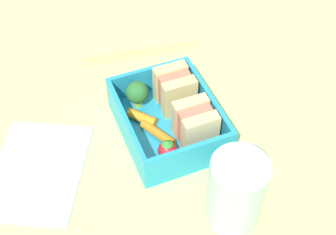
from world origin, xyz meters
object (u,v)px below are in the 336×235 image
Objects in this scene: sandwich_left at (175,89)px; carrot_stick_left at (158,133)px; carrot_stick_far_left at (142,118)px; strawberry_far_left at (167,149)px; drinking_glass at (236,192)px; folded_napkin at (38,173)px; chopstick_pair at (140,52)px; broccoli_floret at (137,93)px; sandwich_center_left at (195,124)px.

sandwich_left reaches higher than carrot_stick_left.
strawberry_far_left reaches higher than carrot_stick_far_left.
carrot_stick_left is 3.54cm from strawberry_far_left.
folded_napkin is at bearing -125.37° from drinking_glass.
chopstick_pair is 25.89cm from folded_napkin.
folded_napkin is (-4.26, -15.77, -2.33)cm from strawberry_far_left.
broccoli_floret reaches higher than strawberry_far_left.
carrot_stick_far_left is at bearing -135.22° from sandwich_center_left.
sandwich_center_left is 0.56× the size of drinking_glass.
broccoli_floret is 9.81cm from strawberry_far_left.
strawberry_far_left reaches higher than chopstick_pair.
sandwich_center_left reaches higher than carrot_stick_far_left.
broccoli_floret reaches higher than carrot_stick_far_left.
drinking_glass reaches higher than sandwich_left.
folded_napkin is at bearing -79.11° from sandwich_left.
sandwich_left is at bearing 151.83° from strawberry_far_left.
sandwich_center_left is at bearing 44.78° from carrot_stick_far_left.
carrot_stick_far_left is 6.84cm from strawberry_far_left.
drinking_glass is at bearing 13.45° from broccoli_floret.
carrot_stick_far_left is at bearing -8.51° from broccoli_floret.
sandwich_center_left is 20.67cm from folded_napkin.
chopstick_pair is (-11.44, 4.32, -3.21)cm from broccoli_floret.
chopstick_pair is (-17.72, 3.76, -1.44)cm from carrot_stick_left.
drinking_glass is at bearing 22.93° from strawberry_far_left.
sandwich_center_left reaches higher than broccoli_floret.
folded_napkin is at bearing -98.13° from sandwich_center_left.
sandwich_left and sandwich_center_left have the same top height.
drinking_glass is (18.04, -0.16, 0.91)cm from sandwich_left.
drinking_glass is (16.65, 5.15, 2.97)cm from carrot_stick_far_left.
broccoli_floret is 0.26× the size of folded_napkin.
sandwich_left reaches higher than folded_napkin.
sandwich_center_left reaches higher than strawberry_far_left.
carrot_stick_far_left is at bearing -171.92° from strawberry_far_left.
sandwich_center_left is at bearing 64.26° from carrot_stick_left.
chopstick_pair is (-21.18, 3.82, -2.18)cm from strawberry_far_left.
sandwich_center_left is at bearing 0.00° from sandwich_left.
carrot_stick_far_left reaches higher than folded_napkin.
drinking_glass is at bearing 17.18° from carrot_stick_far_left.
sandwich_left is 5.87cm from carrot_stick_far_left.
sandwich_left reaches higher than strawberry_far_left.
chopstick_pair is 31.42cm from drinking_glass.
broccoli_floret is at bearing -108.27° from sandwich_left.
carrot_stick_left is (3.28, 1.01, -0.08)cm from carrot_stick_far_left.
carrot_stick_far_left is 15.29cm from chopstick_pair.
folded_napkin is (16.92, -19.59, -0.15)cm from chopstick_pair.
sandwich_center_left reaches higher than chopstick_pair.
strawberry_far_left reaches higher than carrot_stick_left.
sandwich_center_left is 1.81× the size of strawberry_far_left.
carrot_stick_far_left is at bearing 99.49° from folded_napkin.
folded_napkin is (5.48, -15.27, -3.36)cm from broccoli_floret.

